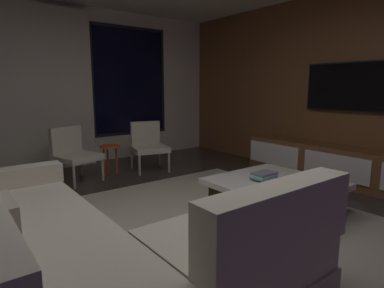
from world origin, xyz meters
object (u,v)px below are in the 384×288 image
at_px(side_stool, 110,151).
at_px(mounted_tv, 346,87).
at_px(accent_chair_near_window, 148,143).
at_px(sectional_couch, 91,250).
at_px(book_stack_on_coffee_table, 264,176).
at_px(media_console, 347,167).
at_px(coffee_table, 274,196).
at_px(accent_chair_by_curtain, 73,151).

bearing_deg(side_stool, mounted_tv, -42.17).
distance_m(accent_chair_near_window, mounted_tv, 3.09).
xyz_separation_m(sectional_couch, book_stack_on_coffee_table, (1.98, 0.23, 0.11)).
bearing_deg(side_stool, sectional_couch, -115.70).
relative_size(sectional_couch, media_console, 0.81).
height_order(book_stack_on_coffee_table, accent_chair_near_window, accent_chair_near_window).
distance_m(coffee_table, accent_chair_near_window, 2.51).
xyz_separation_m(coffee_table, media_console, (1.61, 0.04, 0.06)).
xyz_separation_m(accent_chair_by_curtain, mounted_tv, (3.11, -2.31, 0.92)).
height_order(book_stack_on_coffee_table, side_stool, side_stool).
relative_size(sectional_couch, book_stack_on_coffee_table, 9.04).
relative_size(side_stool, media_console, 0.15).
xyz_separation_m(coffee_table, book_stack_on_coffee_table, (-0.07, 0.09, 0.21)).
distance_m(accent_chair_near_window, accent_chair_by_curtain, 1.20).
bearing_deg(book_stack_on_coffee_table, media_console, -1.71).
bearing_deg(accent_chair_by_curtain, mounted_tv, -36.69).
xyz_separation_m(sectional_couch, mounted_tv, (3.85, 0.38, 1.06)).
bearing_deg(accent_chair_near_window, side_stool, 175.06).
distance_m(accent_chair_by_curtain, media_console, 3.86).
relative_size(media_console, mounted_tv, 2.63).
height_order(accent_chair_near_window, mounted_tv, mounted_tv).
distance_m(sectional_couch, accent_chair_by_curtain, 2.80).
relative_size(coffee_table, accent_chair_near_window, 1.49).
height_order(media_console, mounted_tv, mounted_tv).
bearing_deg(sectional_couch, mounted_tv, 5.63).
relative_size(sectional_couch, mounted_tv, 2.12).
bearing_deg(sectional_couch, media_console, 2.83).
relative_size(accent_chair_near_window, mounted_tv, 0.66).
distance_m(side_stool, media_console, 3.45).
bearing_deg(sectional_couch, side_stool, 64.30).
bearing_deg(side_stool, coffee_table, -73.51).
relative_size(coffee_table, side_stool, 2.52).
height_order(coffee_table, accent_chair_near_window, accent_chair_near_window).
xyz_separation_m(coffee_table, mounted_tv, (1.80, 0.24, 1.16)).
relative_size(coffee_table, accent_chair_by_curtain, 1.49).
bearing_deg(accent_chair_by_curtain, side_stool, -0.35).
distance_m(accent_chair_near_window, side_stool, 0.65).
bearing_deg(accent_chair_by_curtain, coffee_table, -62.86).
height_order(coffee_table, mounted_tv, mounted_tv).
bearing_deg(book_stack_on_coffee_table, side_stool, 105.67).
height_order(coffee_table, book_stack_on_coffee_table, book_stack_on_coffee_table).
bearing_deg(coffee_table, accent_chair_by_curtain, 117.14).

